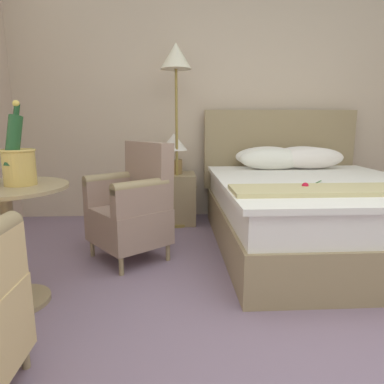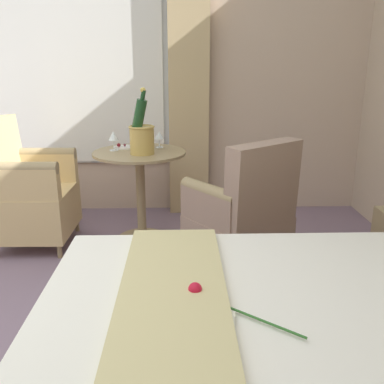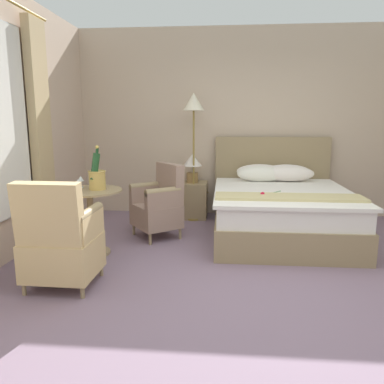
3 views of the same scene
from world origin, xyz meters
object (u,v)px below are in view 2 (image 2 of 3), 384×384
wine_glass_near_bucket (159,136)px  armchair_by_window (243,218)px  snack_plate (124,147)px  champagne_bucket (141,134)px  wine_glass_near_edge (113,137)px  armchair_facing_bed (29,193)px  side_table_round (141,185)px

wine_glass_near_bucket → armchair_by_window: bearing=35.4°
wine_glass_near_bucket → snack_plate: (0.01, -0.28, -0.09)m
champagne_bucket → wine_glass_near_edge: bearing=-119.2°
snack_plate → armchair_facing_bed: 0.81m
wine_glass_near_bucket → snack_plate: bearing=-88.6°
armchair_facing_bed → wine_glass_near_edge: bearing=96.6°
armchair_facing_bed → champagne_bucket: bearing=86.8°
side_table_round → armchair_by_window: bearing=47.9°
side_table_round → wine_glass_near_bucket: wine_glass_near_bucket is taller
wine_glass_near_bucket → snack_plate: wine_glass_near_bucket is taller
side_table_round → wine_glass_near_bucket: bearing=135.5°
wine_glass_near_bucket → wine_glass_near_edge: bearing=-72.8°
snack_plate → armchair_facing_bed: bearing=-76.3°
side_table_round → wine_glass_near_bucket: size_ratio=5.70×
wine_glass_near_edge → armchair_by_window: size_ratio=0.16×
champagne_bucket → wine_glass_near_bucket: size_ratio=3.74×
champagne_bucket → armchair_facing_bed: size_ratio=0.49×
side_table_round → wine_glass_near_bucket: 0.41m
wine_glass_near_bucket → wine_glass_near_edge: wine_glass_near_edge is taller
champagne_bucket → armchair_facing_bed: bearing=-93.2°
armchair_by_window → snack_plate: bearing=-132.9°
champagne_bucket → wine_glass_near_edge: (-0.12, -0.22, -0.04)m
side_table_round → champagne_bucket: (0.08, 0.03, 0.41)m
armchair_by_window → wine_glass_near_edge: bearing=-127.1°
wine_glass_near_bucket → wine_glass_near_edge: size_ratio=0.87×
wine_glass_near_edge → snack_plate: 0.15m
wine_glass_near_bucket → champagne_bucket: bearing=-27.4°
side_table_round → wine_glass_near_edge: wine_glass_near_edge is taller
armchair_facing_bed → armchair_by_window: bearing=68.8°
armchair_by_window → armchair_facing_bed: 1.68m
side_table_round → armchair_by_window: (0.64, 0.71, -0.04)m
champagne_bucket → armchair_by_window: bearing=50.6°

